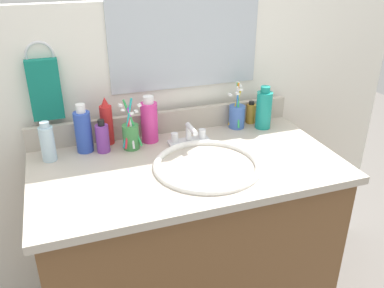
# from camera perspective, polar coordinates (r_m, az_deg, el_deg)

# --- Properties ---
(vanity_cabinet) EXTENTS (1.03, 0.53, 0.76)m
(vanity_cabinet) POSITION_cam_1_polar(r_m,az_deg,el_deg) (1.66, -0.57, -15.13)
(vanity_cabinet) COLOR brown
(vanity_cabinet) RESTS_ON ground_plane
(countertop) EXTENTS (1.07, 0.58, 0.03)m
(countertop) POSITION_cam_1_polar(r_m,az_deg,el_deg) (1.43, -0.64, -3.11)
(countertop) COLOR #B2A899
(countertop) RESTS_ON vanity_cabinet
(backsplash) EXTENTS (1.07, 0.02, 0.09)m
(backsplash) POSITION_cam_1_polar(r_m,az_deg,el_deg) (1.65, -3.72, 3.11)
(backsplash) COLOR #B2A899
(backsplash) RESTS_ON countertop
(back_wall) EXTENTS (2.17, 0.04, 1.30)m
(back_wall) POSITION_cam_1_polar(r_m,az_deg,el_deg) (1.78, -4.10, -1.69)
(back_wall) COLOR white
(back_wall) RESTS_ON ground_plane
(mirror_panel) EXTENTS (0.60, 0.01, 0.56)m
(mirror_panel) POSITION_cam_1_polar(r_m,az_deg,el_deg) (1.60, -0.95, 17.60)
(mirror_panel) COLOR #B2BCC6
(towel_ring) EXTENTS (0.10, 0.01, 0.10)m
(towel_ring) POSITION_cam_1_polar(r_m,az_deg,el_deg) (1.55, -20.52, 11.54)
(towel_ring) COLOR silver
(hand_towel) EXTENTS (0.11, 0.04, 0.22)m
(hand_towel) POSITION_cam_1_polar(r_m,az_deg,el_deg) (1.56, -19.83, 7.14)
(hand_towel) COLOR #147260
(sink_basin) EXTENTS (0.38, 0.38, 0.11)m
(sink_basin) POSITION_cam_1_polar(r_m,az_deg,el_deg) (1.42, 2.14, -4.20)
(sink_basin) COLOR white
(sink_basin) RESTS_ON countertop
(faucet) EXTENTS (0.16, 0.10, 0.08)m
(faucet) POSITION_cam_1_polar(r_m,az_deg,el_deg) (1.55, -0.40, 1.04)
(faucet) COLOR silver
(faucet) RESTS_ON countertop
(bottle_oil_amber) EXTENTS (0.04, 0.04, 0.10)m
(bottle_oil_amber) POSITION_cam_1_polar(r_m,az_deg,el_deg) (1.76, 8.24, 4.31)
(bottle_oil_amber) COLOR gold
(bottle_oil_amber) RESTS_ON countertop
(bottle_soap_pink) EXTENTS (0.06, 0.06, 0.18)m
(bottle_soap_pink) POSITION_cam_1_polar(r_m,az_deg,el_deg) (1.56, -5.98, 3.22)
(bottle_soap_pink) COLOR #D8338C
(bottle_soap_pink) RESTS_ON countertop
(bottle_spray_red) EXTENTS (0.05, 0.05, 0.19)m
(bottle_spray_red) POSITION_cam_1_polar(r_m,az_deg,el_deg) (1.57, -11.83, 2.92)
(bottle_spray_red) COLOR red
(bottle_spray_red) RESTS_ON countertop
(bottle_cream_purple) EXTENTS (0.05, 0.05, 0.13)m
(bottle_cream_purple) POSITION_cam_1_polar(r_m,az_deg,el_deg) (1.52, -12.39, 0.86)
(bottle_cream_purple) COLOR #7A3899
(bottle_cream_purple) RESTS_ON countertop
(bottle_gel_clear) EXTENTS (0.05, 0.05, 0.15)m
(bottle_gel_clear) POSITION_cam_1_polar(r_m,az_deg,el_deg) (1.50, -19.54, 0.15)
(bottle_gel_clear) COLOR silver
(bottle_gel_clear) RESTS_ON countertop
(bottle_shampoo_blue) EXTENTS (0.06, 0.06, 0.18)m
(bottle_shampoo_blue) POSITION_cam_1_polar(r_m,az_deg,el_deg) (1.53, -14.95, 1.81)
(bottle_shampoo_blue) COLOR #2D4CB2
(bottle_shampoo_blue) RESTS_ON countertop
(bottle_mouthwash_teal) EXTENTS (0.06, 0.06, 0.18)m
(bottle_mouthwash_teal) POSITION_cam_1_polar(r_m,az_deg,el_deg) (1.70, 10.00, 4.82)
(bottle_mouthwash_teal) COLOR teal
(bottle_mouthwash_teal) RESTS_ON countertop
(cup_green) EXTENTS (0.08, 0.08, 0.20)m
(cup_green) POSITION_cam_1_polar(r_m,az_deg,el_deg) (1.52, -8.54, 1.31)
(cup_green) COLOR #3F8C47
(cup_green) RESTS_ON countertop
(cup_blue_plastic) EXTENTS (0.07, 0.09, 0.19)m
(cup_blue_plastic) POSITION_cam_1_polar(r_m,az_deg,el_deg) (1.70, 6.29, 4.08)
(cup_blue_plastic) COLOR #3F66B7
(cup_blue_plastic) RESTS_ON countertop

